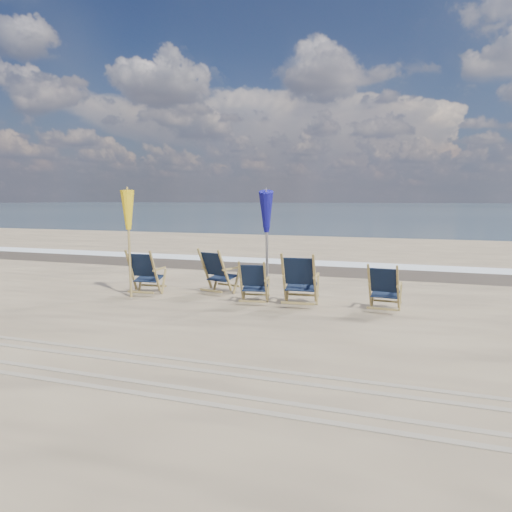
# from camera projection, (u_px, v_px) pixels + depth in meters

# --- Properties ---
(ocean) EXTENTS (400.00, 400.00, 0.00)m
(ocean) POSITION_uv_depth(u_px,v_px,m) (422.00, 207.00, 128.44)
(ocean) COLOR #354C59
(ocean) RESTS_ON ground
(surf_foam) EXTENTS (200.00, 1.40, 0.01)m
(surf_foam) POSITION_uv_depth(u_px,v_px,m) (318.00, 263.00, 16.65)
(surf_foam) COLOR silver
(surf_foam) RESTS_ON ground
(wet_sand_strip) EXTENTS (200.00, 2.60, 0.00)m
(wet_sand_strip) POSITION_uv_depth(u_px,v_px,m) (307.00, 269.00, 15.25)
(wet_sand_strip) COLOR #42362A
(wet_sand_strip) RESTS_ON ground
(tire_tracks) EXTENTS (80.00, 1.30, 0.01)m
(tire_tracks) POSITION_uv_depth(u_px,v_px,m) (121.00, 369.00, 6.28)
(tire_tracks) COLOR gray
(tire_tracks) RESTS_ON ground
(beach_chair_0) EXTENTS (0.72, 0.79, 1.04)m
(beach_chair_0) POSITION_uv_depth(u_px,v_px,m) (155.00, 273.00, 10.90)
(beach_chair_0) COLOR black
(beach_chair_0) RESTS_ON ground
(beach_chair_1) EXTENTS (0.85, 0.91, 1.05)m
(beach_chair_1) POSITION_uv_depth(u_px,v_px,m) (225.00, 273.00, 10.96)
(beach_chair_1) COLOR black
(beach_chair_1) RESTS_ON ground
(beach_chair_2) EXTENTS (0.68, 0.74, 0.90)m
(beach_chair_2) POSITION_uv_depth(u_px,v_px,m) (265.00, 283.00, 10.03)
(beach_chair_2) COLOR black
(beach_chair_2) RESTS_ON ground
(beach_chair_3) EXTENTS (0.77, 0.85, 1.10)m
(beach_chair_3) POSITION_uv_depth(u_px,v_px,m) (315.00, 281.00, 9.72)
(beach_chair_3) COLOR black
(beach_chair_3) RESTS_ON ground
(beach_chair_4) EXTENTS (0.65, 0.72, 0.94)m
(beach_chair_4) POSITION_uv_depth(u_px,v_px,m) (398.00, 289.00, 9.27)
(beach_chair_4) COLOR black
(beach_chair_4) RESTS_ON ground
(umbrella_yellow) EXTENTS (0.30, 0.30, 2.31)m
(umbrella_yellow) POSITION_uv_depth(u_px,v_px,m) (128.00, 216.00, 10.77)
(umbrella_yellow) COLOR olive
(umbrella_yellow) RESTS_ON ground
(umbrella_blue) EXTENTS (0.30, 0.30, 2.35)m
(umbrella_blue) POSITION_uv_depth(u_px,v_px,m) (267.00, 215.00, 10.37)
(umbrella_blue) COLOR #A5A5AD
(umbrella_blue) RESTS_ON ground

